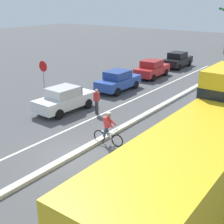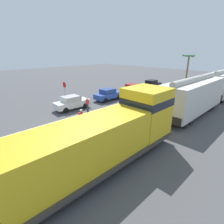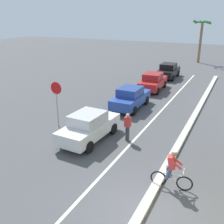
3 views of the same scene
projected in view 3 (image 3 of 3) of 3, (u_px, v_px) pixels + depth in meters
name	position (u px, v px, depth m)	size (l,w,h in m)	color
ground_plane	(142.00, 213.00, 9.35)	(120.00, 120.00, 0.00)	#4C4C4F
median_curb	(180.00, 142.00, 14.36)	(0.36, 36.00, 0.16)	beige
lane_stripe	(139.00, 135.00, 15.38)	(0.14, 36.00, 0.01)	silver
parked_car_white	(89.00, 126.00, 14.56)	(1.97, 4.27, 1.62)	silver
parked_car_blue	(131.00, 98.00, 19.57)	(1.85, 4.21, 1.62)	#28479E
parked_car_red	(153.00, 82.00, 24.23)	(1.95, 4.26, 1.62)	red
parked_car_black	(168.00, 71.00, 28.90)	(1.86, 4.21, 1.62)	black
cyclist	(172.00, 170.00, 10.44)	(1.71, 0.50, 1.71)	black
stop_sign	(57.00, 96.00, 15.87)	(0.76, 0.08, 2.88)	gray
palm_tree_near	(202.00, 30.00, 36.88)	(2.59, 2.68, 6.04)	#846647
pedestrian_by_cars	(128.00, 127.00, 14.44)	(0.34, 0.22, 1.62)	#33333D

